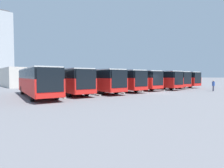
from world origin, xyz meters
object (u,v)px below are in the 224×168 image
(bus_1, at_px, (161,79))
(bus_4, at_px, (115,80))
(bus_3, at_px, (132,79))
(bus_2, at_px, (151,79))
(bus_5, at_px, (95,80))
(bus_0, at_px, (171,79))
(bus_6, at_px, (67,80))
(bus_7, at_px, (37,81))
(pedestrian, at_px, (213,85))

(bus_1, xyz_separation_m, bus_4, (11.99, -0.07, 0.00))
(bus_3, xyz_separation_m, bus_4, (4.00, 0.29, 0.00))
(bus_2, relative_size, bus_5, 1.00)
(bus_1, relative_size, bus_2, 1.00)
(bus_0, height_order, bus_4, same)
(bus_4, distance_m, bus_6, 8.00)
(bus_0, bearing_deg, bus_7, 7.55)
(bus_1, xyz_separation_m, bus_7, (23.97, 0.52, 0.00))
(bus_2, bearing_deg, bus_7, 6.10)
(bus_5, xyz_separation_m, bus_6, (4.00, -0.61, 0.00))
(bus_0, height_order, bus_3, same)
(bus_0, bearing_deg, pedestrian, 69.44)
(bus_0, xyz_separation_m, bus_3, (11.99, -0.32, 0.00))
(bus_7, bearing_deg, bus_1, -172.36)
(bus_6, distance_m, pedestrian, 21.61)
(bus_7, xyz_separation_m, pedestrian, (-22.76, 9.67, -0.85))
(bus_2, relative_size, bus_4, 1.00)
(bus_6, height_order, bus_7, same)
(bus_6, distance_m, bus_7, 4.12)
(bus_1, distance_m, bus_2, 4.04)
(bus_3, distance_m, bus_6, 11.99)
(bus_0, distance_m, bus_7, 27.98)
(bus_3, bearing_deg, bus_5, 9.98)
(bus_1, distance_m, bus_6, 19.98)
(bus_3, relative_size, pedestrian, 7.23)
(bus_0, relative_size, bus_5, 1.00)
(bus_4, distance_m, pedestrian, 14.91)
(pedestrian, bearing_deg, bus_1, -112.77)
(bus_1, height_order, bus_2, same)
(bus_5, bearing_deg, bus_3, -170.02)
(bus_6, relative_size, bus_7, 1.00)
(bus_1, bearing_deg, pedestrian, 89.64)
(bus_2, bearing_deg, bus_4, 1.44)
(bus_2, distance_m, bus_4, 8.02)
(bus_2, height_order, bus_7, same)
(bus_3, xyz_separation_m, bus_5, (7.99, 0.50, 0.00))
(bus_3, height_order, pedestrian, bus_3)
(bus_1, relative_size, bus_3, 1.00)
(bus_2, height_order, bus_4, same)
(bus_3, bearing_deg, pedestrian, 129.13)
(bus_3, distance_m, bus_4, 4.01)
(bus_6, height_order, pedestrian, bus_6)
(bus_1, height_order, bus_4, same)
(bus_0, distance_m, bus_4, 15.98)
(bus_2, height_order, bus_6, same)
(bus_3, xyz_separation_m, bus_7, (15.98, 0.88, 0.00))
(bus_3, height_order, bus_5, same)
(bus_1, distance_m, bus_4, 11.99)
(bus_0, xyz_separation_m, bus_6, (23.97, -0.44, 0.00))
(bus_3, height_order, bus_4, same)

